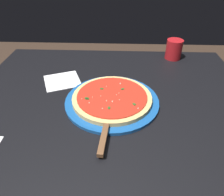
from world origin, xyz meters
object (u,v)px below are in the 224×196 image
Objects in this scene: pizza at (112,98)px; pizza_server at (106,130)px; serving_plate at (112,101)px; napkin_folded_right at (62,81)px; cup_tall_drink at (174,49)px.

pizza_server is (0.01, 0.17, -0.00)m from pizza.
pizza is (0.00, 0.00, 0.02)m from serving_plate.
pizza_server reaches higher than napkin_folded_right.
serving_plate is at bearing 147.03° from napkin_folded_right.
cup_tall_drink is (-0.31, -0.40, 0.03)m from pizza.
napkin_folded_right is (0.21, -0.31, -0.02)m from pizza_server.
pizza_server is at bearing 85.39° from serving_plate.
cup_tall_drink is at bearing -127.06° from serving_plate.
pizza is 3.01× the size of cup_tall_drink.
serving_plate is at bearing 52.94° from cup_tall_drink.
cup_tall_drink is (-0.31, -0.40, 0.04)m from serving_plate.
serving_plate is 0.27m from napkin_folded_right.
serving_plate is at bearing -94.61° from pizza_server.
serving_plate is 1.59× the size of pizza_server.
pizza is at bearing 147.03° from napkin_folded_right.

